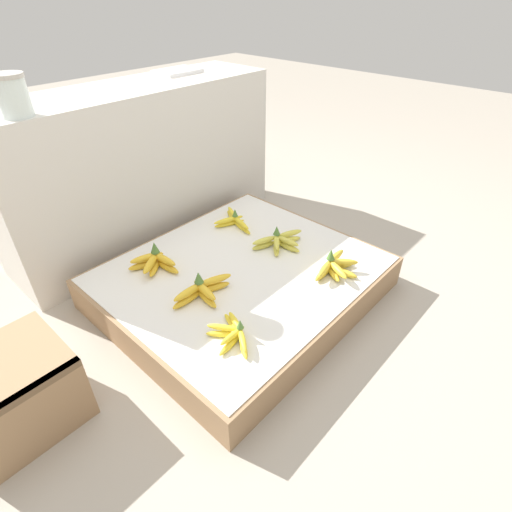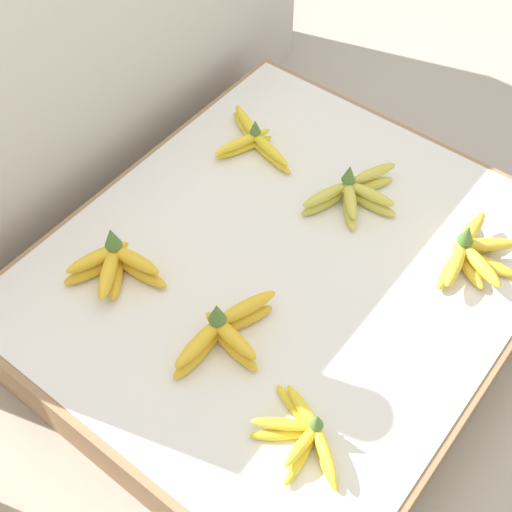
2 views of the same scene
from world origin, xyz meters
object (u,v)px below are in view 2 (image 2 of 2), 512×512
Objects in this scene: banana_bunch_middle_left at (224,332)px; banana_bunch_middle_midleft at (354,194)px; banana_bunch_front_midleft at (471,253)px; banana_bunch_back_midleft at (253,140)px; banana_bunch_front_left at (302,435)px; banana_bunch_back_left at (115,265)px.

banana_bunch_middle_left is 1.06× the size of banana_bunch_middle_midleft.
banana_bunch_back_midleft is (-0.01, 0.60, -0.00)m from banana_bunch_front_midleft.
banana_bunch_middle_left is (-0.49, 0.29, 0.00)m from banana_bunch_front_midleft.
banana_bunch_back_midleft is (0.00, 0.30, -0.00)m from banana_bunch_middle_midleft.
banana_bunch_front_midleft is 0.86× the size of banana_bunch_middle_left.
banana_bunch_middle_left reaches higher than banana_bunch_back_midleft.
banana_bunch_back_midleft is at bearing 90.54° from banana_bunch_front_midleft.
banana_bunch_back_midleft is at bearing 32.23° from banana_bunch_middle_left.
banana_bunch_front_left is 0.92× the size of banana_bunch_front_midleft.
banana_bunch_middle_left is (0.08, 0.25, 0.01)m from banana_bunch_front_left.
banana_bunch_back_left is at bearing -178.65° from banana_bunch_back_midleft.
banana_bunch_back_midleft is at bearing 1.35° from banana_bunch_back_left.
banana_bunch_back_left reaches higher than banana_bunch_middle_midleft.
banana_bunch_middle_left is 0.29m from banana_bunch_back_left.
banana_bunch_middle_left is 1.06× the size of banana_bunch_back_midleft.
banana_bunch_middle_midleft reaches higher than banana_bunch_back_midleft.
banana_bunch_front_left is at bearing -96.66° from banana_bunch_back_left.
banana_bunch_back_midleft reaches higher than banana_bunch_front_left.
banana_bunch_middle_midleft is 1.32× the size of banana_bunch_back_left.
banana_bunch_front_midleft reaches higher than banana_bunch_middle_midleft.
banana_bunch_middle_midleft reaches higher than banana_bunch_front_left.
banana_bunch_middle_left is at bearing -147.77° from banana_bunch_back_midleft.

